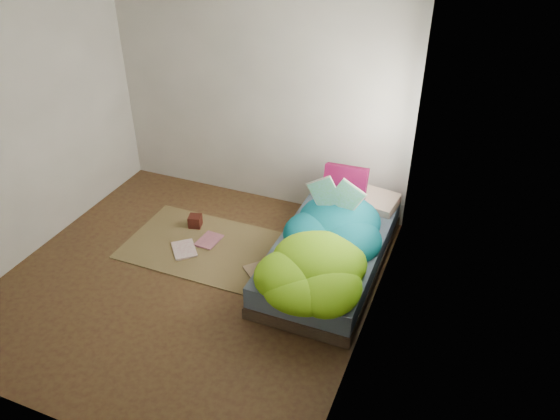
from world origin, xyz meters
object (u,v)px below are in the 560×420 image
object	(u,v)px
floor_book_a	(173,252)
wooden_box	(195,221)
floor_book_b	(201,238)
open_book	(336,186)
bed	(330,254)
pillow_magenta	(345,187)

from	to	relation	value
floor_book_a	wooden_box	bearing A→B (deg)	52.49
floor_book_b	floor_book_a	bearing A→B (deg)	-110.39
open_book	floor_book_a	distance (m)	1.85
floor_book_a	floor_book_b	world-z (taller)	floor_book_b
wooden_box	open_book	bearing A→B (deg)	3.40
bed	floor_book_b	xyz separation A→B (m)	(-1.44, -0.07, -0.14)
bed	open_book	size ratio (longest dim) A/B	4.26
pillow_magenta	wooden_box	xyz separation A→B (m)	(-1.55, -0.54, -0.49)
bed	floor_book_b	world-z (taller)	bed
bed	floor_book_a	distance (m)	1.64
pillow_magenta	wooden_box	size ratio (longest dim) A/B	3.38
bed	wooden_box	xyz separation A→B (m)	(-1.62, 0.13, -0.09)
bed	wooden_box	bearing A→B (deg)	175.55
open_book	wooden_box	bearing A→B (deg)	-178.25
bed	floor_book_b	size ratio (longest dim) A/B	6.93
open_book	wooden_box	xyz separation A→B (m)	(-1.57, -0.09, -0.74)
open_book	bed	bearing A→B (deg)	-80.54
bed	floor_book_a	bearing A→B (deg)	-165.99
wooden_box	floor_book_a	xyz separation A→B (m)	(0.03, -0.52, -0.06)
wooden_box	floor_book_b	world-z (taller)	wooden_box
bed	floor_book_b	bearing A→B (deg)	-177.06
open_book	floor_book_a	size ratio (longest dim) A/B	1.48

